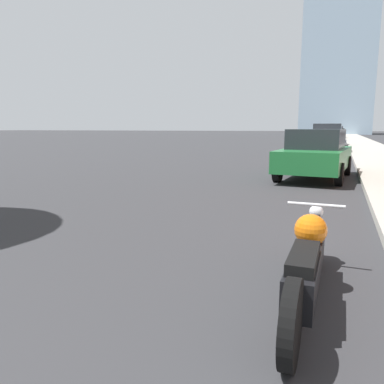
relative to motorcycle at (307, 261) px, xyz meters
name	(u,v)px	position (x,y,z in m)	size (l,w,h in m)	color
sidewalk	(364,144)	(2.33, 35.07, -0.30)	(2.97, 240.00, 0.15)	#9E998E
distant_tower	(342,1)	(-1.38, 100.80, 31.60)	(16.62, 16.62, 63.96)	#9EB7CC
motorcycle	(307,261)	(0.00, 0.00, 0.00)	(0.62, 2.68, 0.76)	black
parked_car_green	(316,154)	(-0.48, 9.01, 0.41)	(2.21, 4.52, 1.55)	#1E6B33
parked_car_white	(327,139)	(-0.55, 21.51, 0.54)	(2.02, 4.50, 1.84)	silver
parked_car_red	(333,136)	(-0.41, 32.12, 0.46)	(1.95, 4.36, 1.72)	red
parked_car_blue	(335,134)	(-0.44, 44.84, 0.46)	(2.07, 4.12, 1.66)	#1E3899
parked_car_yellow	(338,133)	(-0.09, 56.90, 0.40)	(2.02, 4.06, 1.54)	gold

